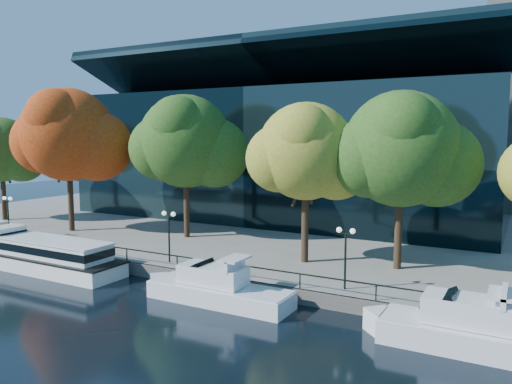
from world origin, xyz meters
The scene contains 15 objects.
ground centered at (0.00, 0.00, 0.00)m, with size 160.00×160.00×0.00m, color black.
promenade centered at (0.00, 36.38, 0.50)m, with size 90.00×67.08×1.00m.
railing centered at (0.00, 3.25, 1.94)m, with size 88.20×0.08×0.99m.
convention_building centered at (-4.00, 31.79, 8.51)m, with size 50.00×24.57×21.43m.
tour_boat centered at (-12.04, 0.60, 1.36)m, with size 16.83×3.75×3.19m.
cruiser_near centered at (4.95, 0.72, 0.99)m, with size 10.97×2.82×3.18m.
cruiser_far centered at (20.38, 0.77, 1.11)m, with size 10.71×2.97×3.50m.
tree_0 centered at (-31.31, 10.90, 9.11)m, with size 9.44×7.74×12.05m.
tree_1 centered at (-18.81, 9.93, 10.78)m, with size 11.94×9.79×14.76m.
tree_2 centered at (-6.29, 13.11, 10.15)m, with size 11.18×9.17×13.82m.
tree_3 centered at (7.70, 9.68, 9.52)m, with size 9.43×7.73×12.46m.
tree_4 centered at (14.59, 11.17, 9.74)m, with size 10.64×8.72×13.18m.
lamp_0 centered at (-21.42, 4.50, 3.98)m, with size 1.26×0.36×4.03m.
lamp_1 centered at (-1.72, 4.50, 3.98)m, with size 1.26×0.36×4.03m.
lamp_2 centered at (12.61, 4.50, 3.98)m, with size 1.26×0.36×4.03m.
Camera 1 is at (22.70, -25.82, 10.89)m, focal length 35.00 mm.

